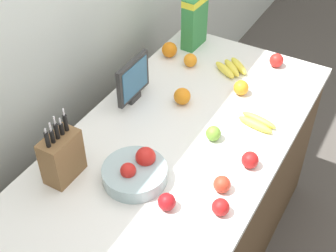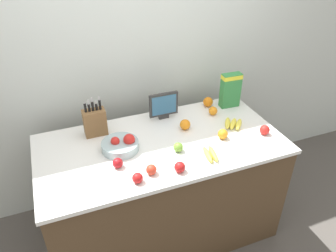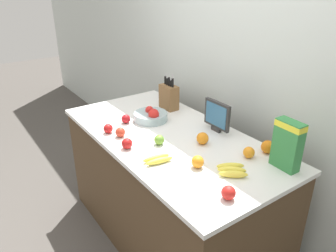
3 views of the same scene
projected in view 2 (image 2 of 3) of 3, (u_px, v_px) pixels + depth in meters
name	position (u px, v px, depth m)	size (l,w,h in m)	color
ground_plane	(162.00, 227.00, 2.91)	(14.00, 14.00, 0.00)	#514C47
wall_back	(133.00, 62.00, 2.72)	(9.00, 0.06, 2.60)	silver
counter	(162.00, 189.00, 2.66)	(1.80, 0.91, 0.92)	#4C3823
knife_block	(95.00, 122.00, 2.45)	(0.17, 0.10, 0.31)	brown
small_monitor	(164.00, 105.00, 2.63)	(0.24, 0.03, 0.23)	#2D2D2D
cereal_box	(231.00, 89.00, 2.78)	(0.17, 0.08, 0.30)	#338442
fruit_bowl	(121.00, 145.00, 2.32)	(0.26, 0.26, 0.12)	#99B2B7
banana_bunch_left	(210.00, 154.00, 2.26)	(0.10, 0.18, 0.04)	yellow
banana_bunch_right	(233.00, 124.00, 2.59)	(0.20, 0.20, 0.04)	yellow
apple_rear	(138.00, 178.00, 2.03)	(0.07, 0.07, 0.07)	red
apple_middle	(179.00, 167.00, 2.11)	(0.07, 0.07, 0.07)	red
apple_by_knife_block	(178.00, 147.00, 2.30)	(0.07, 0.07, 0.07)	#6B9E33
apple_rightmost	(118.00, 163.00, 2.15)	(0.07, 0.07, 0.07)	#A31419
apple_leftmost	(151.00, 170.00, 2.10)	(0.07, 0.07, 0.07)	red
apple_front	(265.00, 130.00, 2.48)	(0.08, 0.08, 0.08)	red
orange_near_bowl	(213.00, 111.00, 2.72)	(0.07, 0.07, 0.07)	orange
orange_front_left	(223.00, 134.00, 2.43)	(0.08, 0.08, 0.08)	orange
orange_front_right	(185.00, 125.00, 2.54)	(0.08, 0.08, 0.08)	orange
orange_front_center	(208.00, 102.00, 2.84)	(0.09, 0.09, 0.09)	orange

